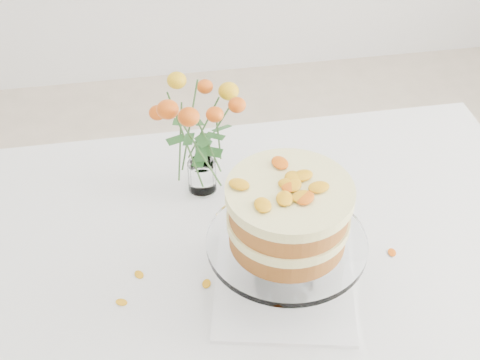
# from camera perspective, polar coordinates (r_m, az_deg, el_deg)

# --- Properties ---
(table) EXTENTS (1.43, 0.93, 0.76)m
(table) POSITION_cam_1_polar(r_m,az_deg,el_deg) (1.58, 1.10, -7.55)
(table) COLOR tan
(table) RESTS_ON ground
(napkin) EXTENTS (0.34, 0.34, 0.01)m
(napkin) POSITION_cam_1_polar(r_m,az_deg,el_deg) (1.43, 3.75, -9.14)
(napkin) COLOR white
(napkin) RESTS_ON table
(cake_stand) EXTENTS (0.32, 0.32, 0.29)m
(cake_stand) POSITION_cam_1_polar(r_m,az_deg,el_deg) (1.29, 4.12, -3.46)
(cake_stand) COLOR white
(cake_stand) RESTS_ON napkin
(rose_vase) EXTENTS (0.26, 0.26, 0.35)m
(rose_vase) POSITION_cam_1_polar(r_m,az_deg,el_deg) (1.53, -3.48, 4.83)
(rose_vase) COLOR white
(rose_vase) RESTS_ON table
(loose_rose_near) EXTENTS (0.09, 0.05, 0.04)m
(loose_rose_near) POSITION_cam_1_polar(r_m,az_deg,el_deg) (1.49, 2.85, -5.65)
(loose_rose_near) COLOR yellow
(loose_rose_near) RESTS_ON table
(stray_petal_a) EXTENTS (0.03, 0.02, 0.00)m
(stray_petal_a) POSITION_cam_1_polar(r_m,az_deg,el_deg) (1.44, -2.88, -8.84)
(stray_petal_a) COLOR orange
(stray_petal_a) RESTS_ON table
(stray_petal_b) EXTENTS (0.03, 0.02, 0.00)m
(stray_petal_b) POSITION_cam_1_polar(r_m,az_deg,el_deg) (1.42, 1.39, -9.53)
(stray_petal_b) COLOR orange
(stray_petal_b) RESTS_ON table
(stray_petal_c) EXTENTS (0.03, 0.02, 0.00)m
(stray_petal_c) POSITION_cam_1_polar(r_m,az_deg,el_deg) (1.40, 3.33, -10.54)
(stray_petal_c) COLOR orange
(stray_petal_c) RESTS_ON table
(stray_petal_d) EXTENTS (0.03, 0.02, 0.00)m
(stray_petal_d) POSITION_cam_1_polar(r_m,az_deg,el_deg) (1.47, -8.61, -7.99)
(stray_petal_d) COLOR orange
(stray_petal_d) RESTS_ON table
(stray_petal_e) EXTENTS (0.03, 0.02, 0.00)m
(stray_petal_e) POSITION_cam_1_polar(r_m,az_deg,el_deg) (1.43, -10.07, -10.24)
(stray_petal_e) COLOR orange
(stray_petal_e) RESTS_ON table
(stray_petal_f) EXTENTS (0.03, 0.02, 0.00)m
(stray_petal_f) POSITION_cam_1_polar(r_m,az_deg,el_deg) (1.54, 12.84, -6.06)
(stray_petal_f) COLOR orange
(stray_petal_f) RESTS_ON table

